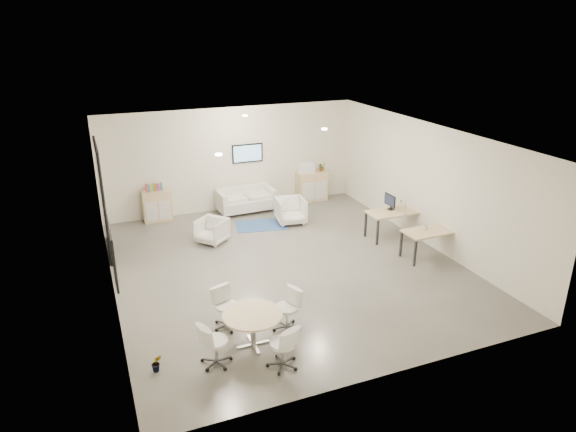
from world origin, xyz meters
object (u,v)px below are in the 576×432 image
(sideboard_right, at_px, (312,186))
(armchair_right, at_px, (291,210))
(round_table, at_px, (253,318))
(desk_front, at_px, (431,233))
(armchair_left, at_px, (212,230))
(desk_rear, at_px, (394,214))
(loveseat, at_px, (245,200))
(sideboard_left, at_px, (157,206))

(sideboard_right, xyz_separation_m, armchair_right, (-1.44, -1.65, -0.08))
(round_table, bearing_deg, desk_front, 20.00)
(sideboard_right, relative_size, armchair_left, 1.34)
(desk_rear, bearing_deg, armchair_right, 137.13)
(loveseat, bearing_deg, armchair_left, -131.24)
(round_table, bearing_deg, sideboard_right, 58.04)
(sideboard_right, height_order, round_table, sideboard_right)
(sideboard_left, relative_size, desk_rear, 0.64)
(sideboard_left, xyz_separation_m, armchair_left, (1.10, -2.19, -0.10))
(loveseat, bearing_deg, sideboard_right, 1.41)
(sideboard_right, bearing_deg, armchair_left, -151.22)
(sideboard_left, height_order, armchair_right, sideboard_left)
(sideboard_left, distance_m, round_table, 7.13)
(desk_rear, height_order, round_table, desk_rear)
(armchair_right, relative_size, round_table, 0.77)
(loveseat, distance_m, desk_front, 5.95)
(sideboard_right, relative_size, desk_front, 0.70)
(armchair_left, bearing_deg, sideboard_right, 77.87)
(loveseat, relative_size, round_table, 1.62)
(armchair_right, bearing_deg, desk_front, -48.53)
(sideboard_left, bearing_deg, armchair_right, -24.85)
(desk_rear, bearing_deg, sideboard_right, 101.64)
(sideboard_right, bearing_deg, sideboard_left, 179.74)
(armchair_right, height_order, round_table, armchair_right)
(desk_front, bearing_deg, loveseat, 122.10)
(loveseat, xyz_separation_m, round_table, (-2.05, -6.90, 0.22))
(loveseat, distance_m, armchair_left, 2.55)
(armchair_right, bearing_deg, armchair_left, -160.70)
(loveseat, bearing_deg, sideboard_left, 172.99)
(sideboard_right, height_order, desk_rear, sideboard_right)
(sideboard_right, relative_size, loveseat, 0.56)
(sideboard_left, relative_size, desk_front, 0.66)
(sideboard_left, relative_size, loveseat, 0.53)
(sideboard_right, distance_m, loveseat, 2.37)
(desk_rear, bearing_deg, round_table, -146.80)
(desk_front, bearing_deg, sideboard_left, 137.77)
(loveseat, bearing_deg, desk_rear, -51.13)
(loveseat, xyz_separation_m, desk_front, (3.27, -4.96, 0.30))
(sideboard_left, distance_m, armchair_left, 2.45)
(sideboard_left, height_order, round_table, sideboard_left)
(sideboard_right, distance_m, desk_front, 5.22)
(round_table, bearing_deg, sideboard_left, 95.05)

